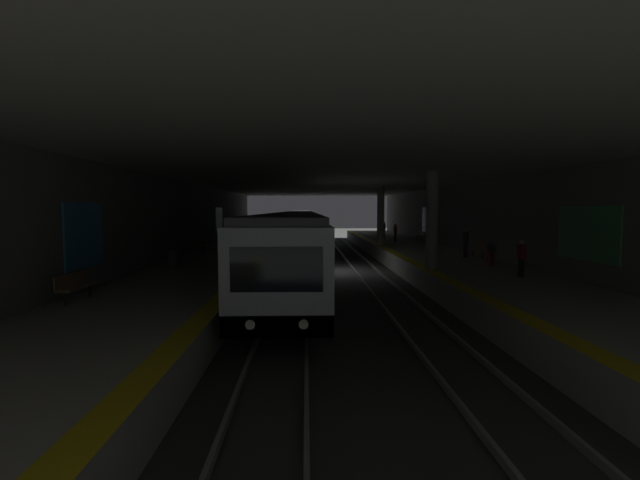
% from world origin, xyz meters
% --- Properties ---
extents(ground_plane, '(120.00, 120.00, 0.00)m').
position_xyz_m(ground_plane, '(0.00, 0.00, 0.00)').
color(ground_plane, '#383A38').
extents(track_left, '(60.00, 1.53, 0.16)m').
position_xyz_m(track_left, '(0.00, -2.20, 0.08)').
color(track_left, gray).
rests_on(track_left, ground).
extents(track_right, '(60.00, 1.53, 0.16)m').
position_xyz_m(track_right, '(0.00, 2.20, 0.08)').
color(track_right, gray).
rests_on(track_right, ground).
extents(platform_left, '(60.00, 5.30, 1.06)m').
position_xyz_m(platform_left, '(0.00, -6.55, 0.53)').
color(platform_left, '#A8A59E').
rests_on(platform_left, ground).
extents(platform_right, '(60.00, 5.30, 1.06)m').
position_xyz_m(platform_right, '(0.00, 6.55, 0.53)').
color(platform_right, '#A8A59E').
rests_on(platform_right, ground).
extents(wall_left, '(60.00, 0.56, 5.60)m').
position_xyz_m(wall_left, '(0.00, -9.45, 2.80)').
color(wall_left, slate).
rests_on(wall_left, ground).
extents(wall_right, '(60.00, 0.56, 5.60)m').
position_xyz_m(wall_right, '(0.00, 9.45, 2.80)').
color(wall_right, slate).
rests_on(wall_right, ground).
extents(ceiling_slab, '(60.00, 19.40, 0.40)m').
position_xyz_m(ceiling_slab, '(0.00, 0.00, 5.80)').
color(ceiling_slab, beige).
rests_on(ceiling_slab, wall_left).
extents(pillar_near, '(0.56, 0.56, 4.55)m').
position_xyz_m(pillar_near, '(-6.57, -4.35, 3.33)').
color(pillar_near, gray).
rests_on(pillar_near, platform_left).
extents(pillar_far, '(0.56, 0.56, 4.55)m').
position_xyz_m(pillar_far, '(7.08, -4.35, 3.33)').
color(pillar_far, gray).
rests_on(pillar_far, platform_left).
extents(metro_train, '(59.45, 2.83, 3.49)m').
position_xyz_m(metro_train, '(13.72, 2.20, 2.03)').
color(metro_train, '#B7BCC6').
rests_on(metro_train, track_right).
extents(bench_left_near, '(1.70, 0.47, 0.86)m').
position_xyz_m(bench_left_near, '(-1.94, -8.53, 1.57)').
color(bench_left_near, '#262628').
rests_on(bench_left_near, platform_left).
extents(bench_left_mid, '(1.70, 0.47, 0.86)m').
position_xyz_m(bench_left_mid, '(7.29, -8.53, 1.57)').
color(bench_left_mid, '#262628').
rests_on(bench_left_mid, platform_left).
extents(bench_left_far, '(1.70, 0.47, 0.86)m').
position_xyz_m(bench_left_far, '(11.17, -8.53, 1.57)').
color(bench_left_far, '#262628').
rests_on(bench_left_far, platform_left).
extents(bench_right_near, '(1.70, 0.47, 0.86)m').
position_xyz_m(bench_right_near, '(-13.12, 8.53, 1.57)').
color(bench_right_near, '#262628').
rests_on(bench_right_near, platform_right).
extents(bench_right_mid, '(1.70, 0.47, 0.86)m').
position_xyz_m(bench_right_mid, '(2.12, 8.53, 1.57)').
color(bench_right_mid, '#262628').
rests_on(bench_right_mid, platform_right).
extents(person_waiting_near, '(0.60, 0.24, 1.73)m').
position_xyz_m(person_waiting_near, '(-1.73, -7.81, 2.00)').
color(person_waiting_near, '#272727').
rests_on(person_waiting_near, platform_left).
extents(person_walking_mid, '(0.60, 0.22, 1.59)m').
position_xyz_m(person_walking_mid, '(10.16, -6.17, 1.90)').
color(person_walking_mid, '#323232').
rests_on(person_walking_mid, platform_left).
extents(person_standing_far, '(0.60, 0.22, 1.55)m').
position_xyz_m(person_standing_far, '(-8.92, -7.43, 1.88)').
color(person_standing_far, black).
rests_on(person_standing_far, platform_left).
extents(person_boarding, '(0.60, 0.23, 1.67)m').
position_xyz_m(person_boarding, '(13.42, -5.79, 1.96)').
color(person_boarding, '#383838').
rests_on(person_boarding, platform_left).
extents(suitcase_rolling, '(0.35, 0.26, 0.93)m').
position_xyz_m(suitcase_rolling, '(-5.04, -7.85, 1.36)').
color(suitcase_rolling, maroon).
rests_on(suitcase_rolling, platform_left).
extents(backpack_on_floor, '(0.30, 0.20, 0.40)m').
position_xyz_m(backpack_on_floor, '(-5.43, -7.68, 1.25)').
color(backpack_on_floor, maroon).
rests_on(backpack_on_floor, platform_left).
extents(trash_bin, '(0.44, 0.44, 0.85)m').
position_xyz_m(trash_bin, '(-5.95, 7.80, 1.48)').
color(trash_bin, '#595B5E').
rests_on(trash_bin, platform_right).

